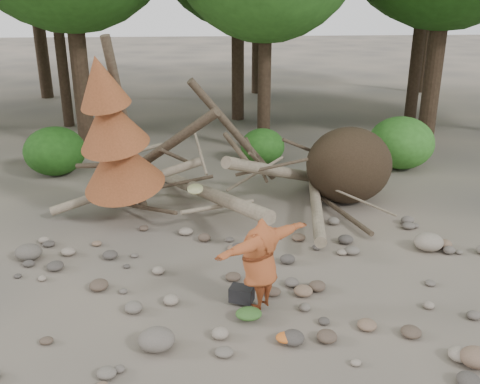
{
  "coord_description": "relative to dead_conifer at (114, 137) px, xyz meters",
  "views": [
    {
      "loc": [
        -1.23,
        -8.49,
        5.17
      ],
      "look_at": [
        -0.43,
        1.5,
        1.4
      ],
      "focal_mm": 40.0,
      "sensor_mm": 36.0,
      "label": 1
    }
  ],
  "objects": [
    {
      "name": "bush_left",
      "position": [
        -2.38,
        3.83,
        -1.39
      ],
      "size": [
        1.8,
        1.8,
        1.44
      ],
      "primitive_type": "ellipsoid",
      "color": "#205316",
      "rests_on": "ground"
    },
    {
      "name": "bush_mid",
      "position": [
        3.92,
        4.43,
        -1.55
      ],
      "size": [
        1.4,
        1.4,
        1.12
      ],
      "primitive_type": "ellipsoid",
      "color": "#2B691E",
      "rests_on": "ground"
    },
    {
      "name": "boulder_mid_right",
      "position": [
        6.7,
        -1.98,
        -1.93
      ],
      "size": [
        0.62,
        0.56,
        0.37
      ],
      "primitive_type": "ellipsoid",
      "color": "gray",
      "rests_on": "ground"
    },
    {
      "name": "boulder_mid_left",
      "position": [
        -1.65,
        -1.74,
        -1.95
      ],
      "size": [
        0.55,
        0.49,
        0.33
      ],
      "primitive_type": "ellipsoid",
      "color": "#5A544C",
      "rests_on": "ground"
    },
    {
      "name": "cloth_green",
      "position": [
        2.64,
        -4.28,
        -2.03
      ],
      "size": [
        0.44,
        0.37,
        0.17
      ],
      "primitive_type": "ellipsoid",
      "color": "#335D25",
      "rests_on": "ground"
    },
    {
      "name": "ground",
      "position": [
        3.12,
        -3.37,
        -2.11
      ],
      "size": [
        120.0,
        120.0,
        0.0
      ],
      "primitive_type": "plane",
      "color": "#514C44",
      "rests_on": "ground"
    },
    {
      "name": "deadfall_pile",
      "position": [
        5.13,
        0.87,
        -1.16
      ],
      "size": [
        8.55,
        5.24,
        3.3
      ],
      "color": "#332619",
      "rests_on": "ground"
    },
    {
      "name": "boulder_front_right",
      "position": [
        5.86,
        -5.69,
        -1.97
      ],
      "size": [
        0.48,
        0.43,
        0.29
      ],
      "primitive_type": "ellipsoid",
      "color": "brown",
      "rests_on": "ground"
    },
    {
      "name": "boulder_front_left",
      "position": [
        1.16,
        -4.91,
        -1.94
      ],
      "size": [
        0.57,
        0.51,
        0.34
      ],
      "primitive_type": "ellipsoid",
      "color": "#665E55",
      "rests_on": "ground"
    },
    {
      "name": "backpack",
      "position": [
        2.57,
        -3.75,
        -1.98
      ],
      "size": [
        0.48,
        0.41,
        0.27
      ],
      "primitive_type": "cube",
      "rotation": [
        0.0,
        0.0,
        -0.39
      ],
      "color": "black",
      "rests_on": "ground"
    },
    {
      "name": "dead_conifer",
      "position": [
        0.0,
        0.0,
        0.0
      ],
      "size": [
        2.06,
        2.16,
        4.35
      ],
      "color": "#4C3F30",
      "rests_on": "ground"
    },
    {
      "name": "frisbee_thrower",
      "position": [
        2.86,
        -3.96,
        -1.21
      ],
      "size": [
        2.18,
        1.65,
        2.28
      ],
      "color": "#984622",
      "rests_on": "ground"
    },
    {
      "name": "bush_right",
      "position": [
        8.12,
        3.63,
        -1.31
      ],
      "size": [
        2.0,
        2.0,
        1.6
      ],
      "primitive_type": "ellipsoid",
      "color": "#367C26",
      "rests_on": "ground"
    },
    {
      "name": "cloth_orange",
      "position": [
        3.17,
        -4.95,
        -2.05
      ],
      "size": [
        0.34,
        0.28,
        0.12
      ],
      "primitive_type": "ellipsoid",
      "color": "#C15D21",
      "rests_on": "ground"
    }
  ]
}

